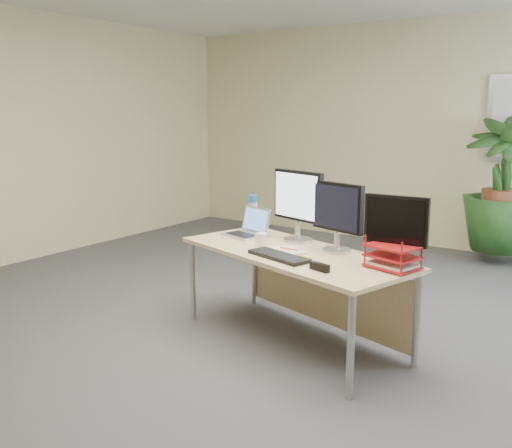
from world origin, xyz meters
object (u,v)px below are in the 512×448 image
Objects in this scene: floor_plant at (501,195)px; laptop at (248,228)px; monitor_left at (298,201)px; monitor_right at (338,213)px; desk at (303,268)px.

floor_plant is 4.07× the size of laptop.
monitor_left is at bearing -107.31° from floor_plant.
laptop is at bearing 174.20° from monitor_right.
monitor_right is (0.39, -0.12, -0.03)m from monitor_left.
monitor_left reaches higher than monitor_right.
floor_plant reaches higher than monitor_left.
floor_plant is 2.82× the size of monitor_left.
monitor_left is 0.41m from monitor_right.
monitor_left reaches higher than laptop.
monitor_right is at bearing -5.80° from laptop.
monitor_right is (0.23, 0.07, 0.42)m from desk.
desk is 0.48m from monitor_right.
monitor_left is at bearing 5.38° from laptop.
monitor_left is at bearing 162.46° from monitor_right.
floor_plant is at bearing 65.48° from laptop.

